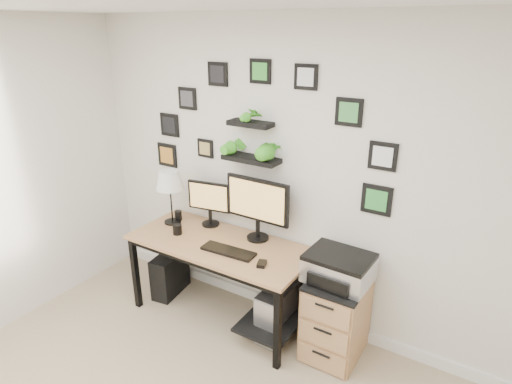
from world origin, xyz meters
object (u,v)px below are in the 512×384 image
Objects in this scene: monitor_left at (209,200)px; mug at (177,229)px; desk at (225,254)px; table_lamp at (170,181)px; monitor_right at (257,204)px; pc_tower_black at (170,273)px; printer at (339,268)px; pc_tower_grey at (278,312)px; file_cabinet at (336,317)px.

monitor_left is 4.64× the size of mug.
table_lamp is (-0.65, 0.06, 0.54)m from desk.
monitor_right is 1.26m from pc_tower_black.
monitor_right is 1.21× the size of printer.
mug is 0.20× the size of pc_tower_grey.
pc_tower_black is (-0.03, -0.06, -0.95)m from table_lamp.
printer is at bearing 6.52° from mug.
monitor_left is 1.35m from printer.
monitor_left is 0.39m from mug.
monitor_left is 0.82× the size of table_lamp.
mug is (-0.14, -0.30, -0.20)m from monitor_left.
printer is at bearing -5.82° from monitor_left.
monitor_right is at bearing 23.95° from mug.
printer is (-0.01, 0.01, 0.45)m from file_cabinet.
pc_tower_black is at bearing -151.56° from monitor_left.
table_lamp is (-0.34, -0.14, 0.17)m from monitor_left.
desk is at bearing -8.55° from pc_tower_black.
table_lamp is 0.77× the size of file_cabinet.
desk is at bearing -178.77° from pc_tower_grey.
pc_tower_black is 1.21m from pc_tower_grey.
monitor_right reaches higher than printer.
table_lamp is 1.04× the size of printer.
table_lamp is at bearing -179.71° from printer.
monitor_right is 0.93m from pc_tower_grey.
desk is 3.23× the size of printer.
printer is (0.49, 0.05, 0.56)m from pc_tower_grey.
mug is (-0.45, -0.10, 0.17)m from desk.
table_lamp is at bearing -157.01° from monitor_left.
pc_tower_grey is at bearing -29.76° from monitor_right.
monitor_right reaches higher than pc_tower_black.
table_lamp reaches higher than file_cabinet.
table_lamp reaches higher than mug.
monitor_left reaches higher than printer.
table_lamp is 0.45m from mug.
pc_tower_black is 0.85× the size of printer.
desk is 1.06m from file_cabinet.
file_cabinet is (1.70, 0.06, 0.13)m from pc_tower_black.
mug is 1.13m from pc_tower_grey.
pc_tower_black is at bearing -178.04° from file_cabinet.
printer reaches higher than desk.
table_lamp reaches higher than monitor_left.
file_cabinet is (0.50, 0.05, 0.11)m from pc_tower_grey.
mug is 0.64m from pc_tower_black.
mug is at bearing -173.48° from printer.
table_lamp is 1.23× the size of pc_tower_black.
monitor_left is (-0.31, 0.20, 0.37)m from desk.
desk is 0.49m from mug.
file_cabinet is (1.33, -0.14, -0.66)m from monitor_left.
monitor_left is at bearing 178.98° from monitor_right.
monitor_right reaches higher than pc_tower_grey.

